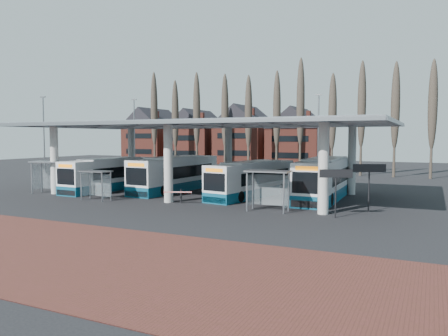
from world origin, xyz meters
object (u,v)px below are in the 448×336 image
at_px(bus_3, 325,179).
at_px(shelter_0, 50,170).
at_px(shelter_1, 97,179).
at_px(bus_1, 176,174).
at_px(bus_2, 253,180).
at_px(bus_0, 111,175).
at_px(shelter_2, 268,181).

relative_size(bus_3, shelter_0, 3.67).
height_order(shelter_0, shelter_1, shelter_0).
bearing_deg(bus_1, bus_3, 5.22).
relative_size(bus_1, bus_2, 1.06).
bearing_deg(bus_1, bus_0, -158.30).
bearing_deg(shelter_0, bus_1, 27.62).
distance_m(bus_1, bus_2, 8.09).
bearing_deg(bus_2, bus_0, -164.16).
bearing_deg(bus_2, shelter_0, -151.00).
xyz_separation_m(bus_0, bus_3, (19.96, 2.90, 0.14)).
distance_m(shelter_0, shelter_1, 6.97).
distance_m(bus_0, bus_2, 14.14).
height_order(bus_2, shelter_2, bus_2).
xyz_separation_m(bus_0, shelter_0, (-3.19, -4.51, 0.67)).
bearing_deg(bus_2, bus_1, -174.86).
xyz_separation_m(shelter_1, shelter_2, (14.21, 1.04, 0.30)).
distance_m(bus_0, shelter_0, 5.56).
relative_size(shelter_0, shelter_2, 1.08).
bearing_deg(shelter_2, shelter_1, -177.81).
bearing_deg(shelter_0, bus_3, 9.47).
distance_m(bus_0, shelter_1, 7.02).
height_order(bus_0, bus_3, bus_3).
xyz_separation_m(bus_2, shelter_0, (-17.25, -5.98, 0.69)).
distance_m(bus_1, bus_3, 13.99).
bearing_deg(bus_0, bus_2, 8.36).
bearing_deg(bus_0, shelter_0, -122.83).
xyz_separation_m(bus_1, shelter_2, (11.82, -7.10, 0.51)).
height_order(bus_1, bus_2, bus_1).
xyz_separation_m(bus_0, bus_2, (14.06, 1.47, -0.02)).
bearing_deg(shelter_1, bus_0, 122.10).
xyz_separation_m(bus_1, bus_2, (8.06, -0.67, -0.11)).
relative_size(bus_2, shelter_2, 3.62).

